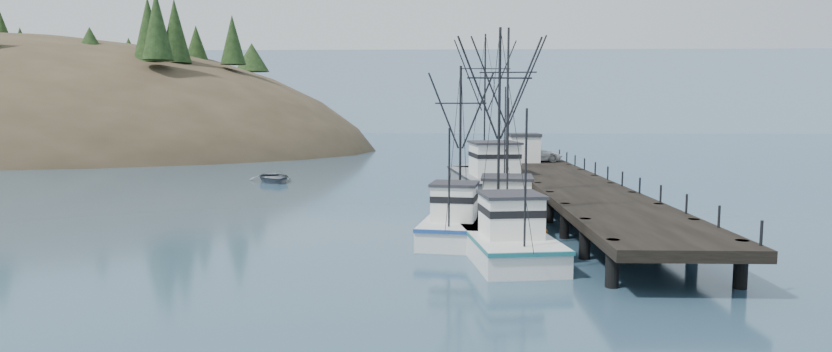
{
  "coord_description": "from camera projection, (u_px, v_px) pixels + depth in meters",
  "views": [
    {
      "loc": [
        4.18,
        -30.31,
        7.41
      ],
      "look_at": [
        2.69,
        15.46,
        2.5
      ],
      "focal_mm": 28.0,
      "sensor_mm": 36.0,
      "label": 1
    }
  ],
  "objects": [
    {
      "name": "ground",
      "position": [
        349.0,
        262.0,
        31.05
      ],
      "size": [
        400.0,
        400.0,
        0.0
      ],
      "primitive_type": "plane",
      "color": "#29445B",
      "rests_on": "ground"
    },
    {
      "name": "pier",
      "position": [
        574.0,
        187.0,
        46.31
      ],
      "size": [
        6.0,
        44.0,
        2.0
      ],
      "color": "black",
      "rests_on": "ground"
    },
    {
      "name": "distant_ridge",
      "position": [
        456.0,
        131.0,
        199.66
      ],
      "size": [
        360.0,
        40.0,
        26.0
      ],
      "primitive_type": "cube",
      "color": "#9EB2C6",
      "rests_on": "ground"
    },
    {
      "name": "distant_ridge_far",
      "position": [
        305.0,
        129.0,
        216.19
      ],
      "size": [
        180.0,
        25.0,
        18.0
      ],
      "primitive_type": "cube",
      "color": "silver",
      "rests_on": "ground"
    },
    {
      "name": "moored_sailboats",
      "position": [
        201.0,
        157.0,
        91.89
      ],
      "size": [
        19.34,
        13.37,
        6.35
      ],
      "color": "silver",
      "rests_on": "ground"
    },
    {
      "name": "trawler_near",
      "position": [
        502.0,
        238.0,
        32.73
      ],
      "size": [
        5.12,
        11.72,
        11.74
      ],
      "color": "silver",
      "rests_on": "ground"
    },
    {
      "name": "trawler_mid",
      "position": [
        458.0,
        223.0,
        36.86
      ],
      "size": [
        4.67,
        10.05,
        10.07
      ],
      "color": "silver",
      "rests_on": "ground"
    },
    {
      "name": "trawler_far",
      "position": [
        506.0,
        213.0,
        40.5
      ],
      "size": [
        5.08,
        12.63,
        12.67
      ],
      "color": "silver",
      "rests_on": "ground"
    },
    {
      "name": "work_vessel",
      "position": [
        488.0,
        180.0,
        54.82
      ],
      "size": [
        6.84,
        16.95,
        13.93
      ],
      "color": "slate",
      "rests_on": "ground"
    },
    {
      "name": "pier_shed",
      "position": [
        524.0,
        147.0,
        63.61
      ],
      "size": [
        3.0,
        3.2,
        2.8
      ],
      "color": "silver",
      "rests_on": "pier"
    },
    {
      "name": "pickup_truck",
      "position": [
        535.0,
        154.0,
        64.09
      ],
      "size": [
        5.51,
        2.9,
        1.48
      ],
      "primitive_type": "imported",
      "rotation": [
        0.0,
        0.0,
        1.66
      ],
      "color": "silver",
      "rests_on": "pier"
    },
    {
      "name": "motorboat",
      "position": [
        273.0,
        182.0,
        64.24
      ],
      "size": [
        6.24,
        7.09,
        1.22
      ],
      "primitive_type": "imported",
      "rotation": [
        0.0,
        0.0,
        0.42
      ],
      "color": "slate",
      "rests_on": "ground"
    }
  ]
}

